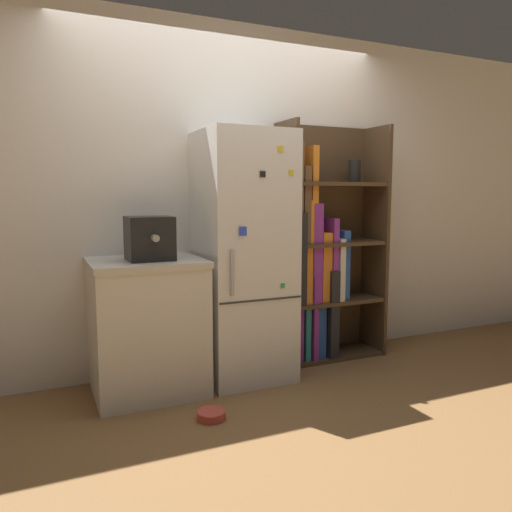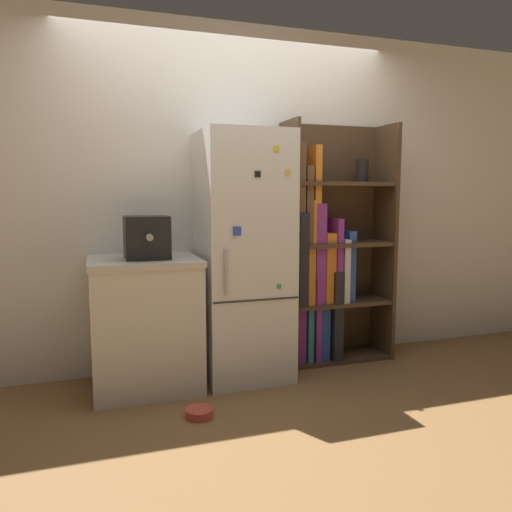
{
  "view_description": "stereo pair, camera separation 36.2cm",
  "coord_description": "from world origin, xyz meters",
  "px_view_note": "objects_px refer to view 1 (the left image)",
  "views": [
    {
      "loc": [
        -1.38,
        -3.13,
        1.33
      ],
      "look_at": [
        0.1,
        0.15,
        0.88
      ],
      "focal_mm": 35.0,
      "sensor_mm": 36.0,
      "label": 1
    },
    {
      "loc": [
        -1.04,
        -3.26,
        1.33
      ],
      "look_at": [
        0.1,
        0.15,
        0.88
      ],
      "focal_mm": 35.0,
      "sensor_mm": 36.0,
      "label": 2
    }
  ],
  "objects_px": {
    "espresso_machine": "(150,238)",
    "refrigerator": "(244,257)",
    "pet_bowl": "(211,414)",
    "bookshelf": "(317,259)"
  },
  "relations": [
    {
      "from": "espresso_machine",
      "to": "refrigerator",
      "type": "bearing_deg",
      "value": 4.6
    },
    {
      "from": "pet_bowl",
      "to": "refrigerator",
      "type": "bearing_deg",
      "value": 51.97
    },
    {
      "from": "bookshelf",
      "to": "pet_bowl",
      "type": "bearing_deg",
      "value": -147.73
    },
    {
      "from": "refrigerator",
      "to": "bookshelf",
      "type": "relative_size",
      "value": 0.94
    },
    {
      "from": "bookshelf",
      "to": "espresso_machine",
      "type": "bearing_deg",
      "value": -171.73
    },
    {
      "from": "espresso_machine",
      "to": "pet_bowl",
      "type": "distance_m",
      "value": 1.17
    },
    {
      "from": "refrigerator",
      "to": "bookshelf",
      "type": "distance_m",
      "value": 0.72
    },
    {
      "from": "bookshelf",
      "to": "pet_bowl",
      "type": "height_order",
      "value": "bookshelf"
    },
    {
      "from": "espresso_machine",
      "to": "pet_bowl",
      "type": "xyz_separation_m",
      "value": [
        0.23,
        -0.53,
        -1.02
      ]
    },
    {
      "from": "espresso_machine",
      "to": "pet_bowl",
      "type": "height_order",
      "value": "espresso_machine"
    }
  ]
}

